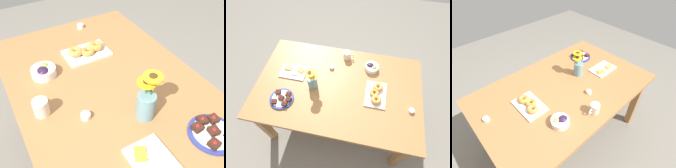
% 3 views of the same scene
% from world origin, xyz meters
% --- Properties ---
extents(ground_plane, '(6.00, 6.00, 0.00)m').
position_xyz_m(ground_plane, '(0.00, 0.00, 0.00)').
color(ground_plane, slate).
extents(dining_table, '(1.60, 1.00, 0.74)m').
position_xyz_m(dining_table, '(0.00, 0.00, 0.65)').
color(dining_table, '#9E6B3D').
rests_on(dining_table, ground_plane).
extents(coffee_mug, '(0.11, 0.08, 0.09)m').
position_xyz_m(coffee_mug, '(0.02, 0.38, 0.78)').
color(coffee_mug, silver).
rests_on(coffee_mug, dining_table).
extents(grape_bowl, '(0.14, 0.14, 0.07)m').
position_xyz_m(grape_bowl, '(0.29, 0.28, 0.77)').
color(grape_bowl, white).
rests_on(grape_bowl, dining_table).
extents(cheese_platter, '(0.26, 0.17, 0.03)m').
position_xyz_m(cheese_platter, '(-0.48, 0.07, 0.75)').
color(cheese_platter, white).
rests_on(cheese_platter, dining_table).
extents(croissant_platter, '(0.19, 0.28, 0.05)m').
position_xyz_m(croissant_platter, '(0.37, -0.02, 0.76)').
color(croissant_platter, white).
rests_on(croissant_platter, dining_table).
extents(jam_cup_honey, '(0.05, 0.05, 0.03)m').
position_xyz_m(jam_cup_honey, '(0.69, -0.13, 0.76)').
color(jam_cup_honey, white).
rests_on(jam_cup_honey, dining_table).
extents(jam_cup_berry, '(0.05, 0.05, 0.03)m').
position_xyz_m(jam_cup_berry, '(-0.11, 0.21, 0.76)').
color(jam_cup_berry, white).
rests_on(jam_cup_berry, dining_table).
extents(dessert_plate, '(0.22, 0.22, 0.05)m').
position_xyz_m(dessert_plate, '(-0.48, -0.25, 0.75)').
color(dessert_plate, navy).
rests_on(dessert_plate, dining_table).
extents(flower_vase, '(0.11, 0.11, 0.25)m').
position_xyz_m(flower_vase, '(-0.24, -0.05, 0.83)').
color(flower_vase, '#6B939E').
rests_on(flower_vase, dining_table).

